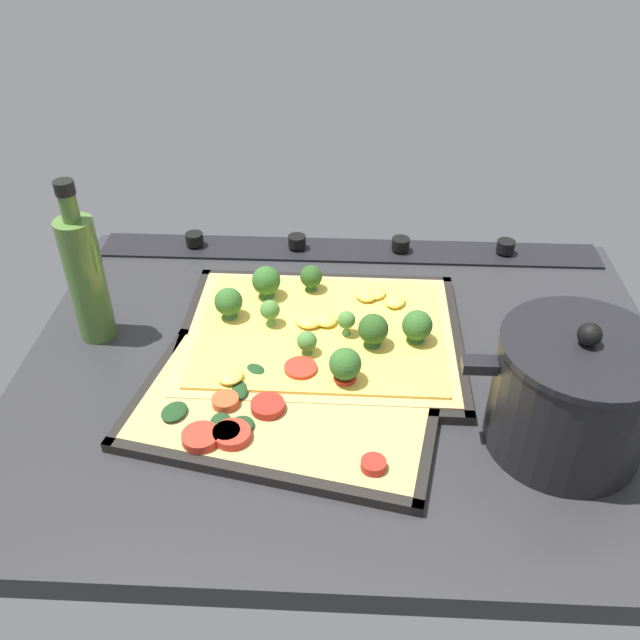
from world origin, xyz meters
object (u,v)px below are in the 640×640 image
object	(u,v)px
baking_tray_back	(286,411)
oil_bottle	(87,276)
broccoli_pizza	(322,329)
cooking_pot	(574,394)
veggie_pizza_back	(281,408)
baking_tray_front	(322,339)

from	to	relation	value
baking_tray_back	oil_bottle	size ratio (longest dim) A/B	1.74
broccoli_pizza	oil_bottle	world-z (taller)	oil_bottle
broccoli_pizza	cooking_pot	world-z (taller)	cooking_pot
baking_tray_back	veggie_pizza_back	bearing A→B (deg)	30.70
baking_tray_front	broccoli_pizza	bearing A→B (deg)	-116.77
baking_tray_back	oil_bottle	world-z (taller)	oil_bottle
broccoli_pizza	veggie_pizza_back	distance (cm)	14.83
cooking_pot	oil_bottle	size ratio (longest dim) A/B	1.08
veggie_pizza_back	oil_bottle	bearing A→B (deg)	-29.25
veggie_pizza_back	cooking_pot	xyz separation A→B (cm)	(-31.36, 2.34, 5.72)
veggie_pizza_back	cooking_pot	distance (cm)	31.97
broccoli_pizza	oil_bottle	bearing A→B (deg)	-0.15
baking_tray_front	baking_tray_back	xyz separation A→B (cm)	(3.50, 13.80, 0.02)
broccoli_pizza	oil_bottle	xyz separation A→B (cm)	(29.64, -0.08, 7.25)
baking_tray_back	oil_bottle	bearing A→B (deg)	-28.15
baking_tray_front	cooking_pot	size ratio (longest dim) A/B	1.55
baking_tray_front	veggie_pizza_back	xyz separation A→B (cm)	(4.07, 14.14, 0.76)
baking_tray_front	baking_tray_back	bearing A→B (deg)	75.77
veggie_pizza_back	oil_bottle	distance (cm)	30.35
baking_tray_front	broccoli_pizza	world-z (taller)	broccoli_pizza
broccoli_pizza	cooking_pot	distance (cm)	32.27
veggie_pizza_back	baking_tray_front	bearing A→B (deg)	-106.05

